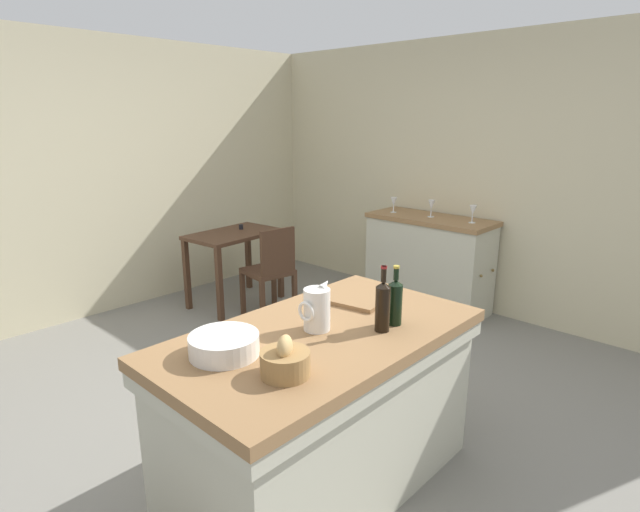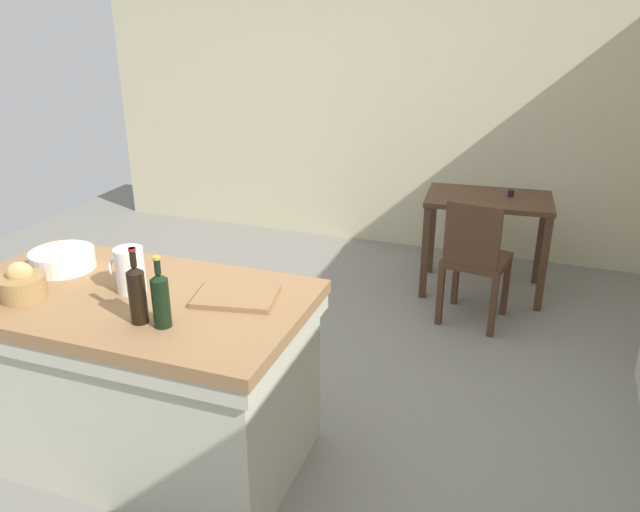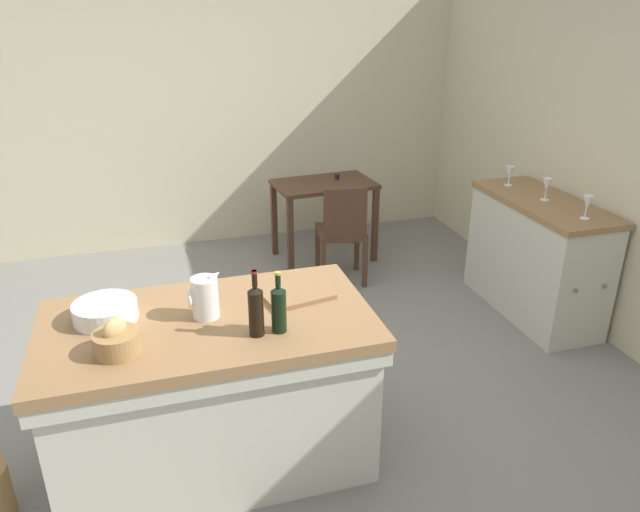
% 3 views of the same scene
% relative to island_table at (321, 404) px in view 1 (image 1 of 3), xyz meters
% --- Properties ---
extents(ground_plane, '(6.76, 6.76, 0.00)m').
position_rel_island_table_xyz_m(ground_plane, '(0.35, 0.68, -0.47)').
color(ground_plane, slate).
extents(wall_back, '(5.32, 0.12, 2.60)m').
position_rel_island_table_xyz_m(wall_back, '(0.35, 3.28, 0.83)').
color(wall_back, beige).
rests_on(wall_back, ground).
extents(wall_right, '(0.12, 5.20, 2.60)m').
position_rel_island_table_xyz_m(wall_right, '(2.95, 0.68, 0.83)').
color(wall_right, beige).
rests_on(wall_right, ground).
extents(island_table, '(1.62, 0.90, 0.86)m').
position_rel_island_table_xyz_m(island_table, '(0.00, 0.00, 0.00)').
color(island_table, olive).
rests_on(island_table, ground).
extents(side_cabinet, '(0.52, 1.25, 0.92)m').
position_rel_island_table_xyz_m(side_cabinet, '(2.61, 0.98, -0.00)').
color(side_cabinet, olive).
rests_on(side_cabinet, ground).
extents(writing_desk, '(0.94, 0.63, 0.80)m').
position_rel_island_table_xyz_m(writing_desk, '(1.35, 2.47, 0.16)').
color(writing_desk, '#472D1E').
rests_on(writing_desk, ground).
extents(wooden_chair, '(0.46, 0.46, 0.89)m').
position_rel_island_table_xyz_m(wooden_chair, '(1.34, 1.90, 0.02)').
color(wooden_chair, '#472D1E').
rests_on(wooden_chair, ground).
extents(pitcher, '(0.17, 0.13, 0.25)m').
position_rel_island_table_xyz_m(pitcher, '(-0.00, 0.03, 0.50)').
color(pitcher, silver).
rests_on(pitcher, island_table).
extents(wash_bowl, '(0.31, 0.31, 0.09)m').
position_rel_island_table_xyz_m(wash_bowl, '(-0.47, 0.14, 0.44)').
color(wash_bowl, silver).
rests_on(wash_bowl, island_table).
extents(bread_basket, '(0.20, 0.20, 0.17)m').
position_rel_island_table_xyz_m(bread_basket, '(-0.41, -0.19, 0.46)').
color(bread_basket, olive).
rests_on(bread_basket, island_table).
extents(cutting_board, '(0.39, 0.31, 0.02)m').
position_rel_island_table_xyz_m(cutting_board, '(0.48, 0.12, 0.41)').
color(cutting_board, olive).
rests_on(cutting_board, island_table).
extents(wine_bottle_dark, '(0.07, 0.07, 0.31)m').
position_rel_island_table_xyz_m(wine_bottle_dark, '(0.31, -0.21, 0.52)').
color(wine_bottle_dark, black).
rests_on(wine_bottle_dark, island_table).
extents(wine_bottle_amber, '(0.07, 0.07, 0.33)m').
position_rel_island_table_xyz_m(wine_bottle_amber, '(0.21, -0.21, 0.53)').
color(wine_bottle_amber, black).
rests_on(wine_bottle_amber, island_table).
extents(wine_glass_far_left, '(0.07, 0.07, 0.16)m').
position_rel_island_table_xyz_m(wine_glass_far_left, '(2.62, 0.56, 0.57)').
color(wine_glass_far_left, white).
rests_on(wine_glass_far_left, side_cabinet).
extents(wine_glass_left, '(0.07, 0.07, 0.17)m').
position_rel_island_table_xyz_m(wine_glass_left, '(2.61, 0.99, 0.57)').
color(wine_glass_left, white).
rests_on(wine_glass_left, side_cabinet).
extents(wine_glass_middle, '(0.07, 0.07, 0.15)m').
position_rel_island_table_xyz_m(wine_glass_middle, '(2.56, 1.40, 0.56)').
color(wine_glass_middle, white).
rests_on(wine_glass_middle, side_cabinet).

